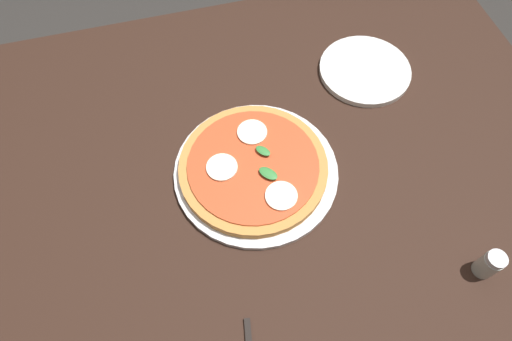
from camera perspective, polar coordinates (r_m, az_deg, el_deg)
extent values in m
plane|color=#2D2B28|center=(1.62, -1.32, -13.21)|extent=(6.00, 6.00, 0.00)
cube|color=black|center=(0.95, -2.19, -0.49)|extent=(1.51, 1.03, 0.04)
cube|color=black|center=(1.68, 17.73, 11.05)|extent=(0.07, 0.07, 0.71)
cube|color=black|center=(1.61, -29.90, 0.55)|extent=(0.07, 0.07, 0.71)
cylinder|color=silver|center=(0.92, 0.00, -0.12)|extent=(0.34, 0.34, 0.01)
cylinder|color=#C6843F|center=(0.91, -0.36, 0.42)|extent=(0.31, 0.31, 0.02)
cylinder|color=#CC4723|center=(0.90, -0.37, 0.78)|extent=(0.27, 0.27, 0.00)
cylinder|color=#F4EACC|center=(0.89, -4.44, 0.42)|extent=(0.06, 0.06, 0.00)
cylinder|color=#F4EACC|center=(0.86, 3.30, -3.30)|extent=(0.06, 0.06, 0.00)
cylinder|color=#F4EACC|center=(0.94, -0.51, 5.00)|extent=(0.06, 0.06, 0.00)
ellipsoid|color=#337F38|center=(0.88, 1.60, -0.36)|extent=(0.04, 0.05, 0.00)
ellipsoid|color=#337F38|center=(0.91, 0.92, 2.58)|extent=(0.04, 0.04, 0.00)
cylinder|color=white|center=(1.12, 13.92, 12.50)|extent=(0.22, 0.22, 0.01)
cube|color=black|center=(0.81, -1.00, -20.64)|extent=(0.02, 0.06, 0.01)
cylinder|color=#B2B7AD|center=(0.92, 27.86, -10.80)|extent=(0.04, 0.04, 0.06)
cylinder|color=silver|center=(0.89, 28.75, -10.05)|extent=(0.04, 0.04, 0.01)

